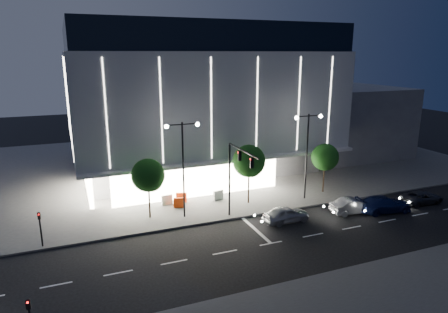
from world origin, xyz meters
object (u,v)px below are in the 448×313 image
street_lamp_west (183,156)px  street_lamp_east (307,144)px  traffic_mast (236,169)px  barrier_b (167,200)px  car_lead (286,214)px  tree_left (148,177)px  ped_signal_far (40,226)px  tree_right (325,159)px  car_third (384,204)px  tree_mid (249,163)px  barrier_a (179,203)px  barrier_c (181,197)px  car_fourth (422,197)px  car_second (353,206)px  barrier_d (218,195)px

street_lamp_west → street_lamp_east: same height
traffic_mast → barrier_b: size_ratio=6.43×
street_lamp_west → car_lead: 10.67m
traffic_mast → car_lead: bearing=-20.6°
tree_left → car_lead: size_ratio=1.33×
ped_signal_far → tree_right: (28.03, 2.52, 2.00)m
car_third → barrier_b: car_third is taller
car_lead → car_third: 10.06m
traffic_mast → street_lamp_west: street_lamp_west is taller
traffic_mast → street_lamp_east: street_lamp_east is taller
tree_mid → car_lead: (1.25, -5.29, -3.60)m
tree_right → street_lamp_east: bearing=-161.4°
tree_mid → barrier_a: tree_mid is taller
street_lamp_west → tree_right: size_ratio=1.63×
traffic_mast → street_lamp_east: bearing=16.5°
tree_left → barrier_c: size_ratio=5.20×
tree_right → barrier_c: tree_right is taller
car_fourth → barrier_b: 25.84m
traffic_mast → street_lamp_east: size_ratio=0.79×
car_fourth → street_lamp_west: bearing=79.6°
ped_signal_far → tree_mid: 19.35m
tree_mid → tree_right: tree_mid is taller
tree_mid → car_fourth: (16.47, -6.34, -3.72)m
street_lamp_west → tree_left: bearing=161.1°
car_third → barrier_c: size_ratio=4.83×
car_second → car_fourth: 8.22m
tree_right → tree_mid: bearing=180.0°
barrier_a → barrier_c: same height
traffic_mast → barrier_c: bearing=117.1°
barrier_d → barrier_a: bearing=175.6°
traffic_mast → car_fourth: 20.17m
tree_left → barrier_c: tree_left is taller
street_lamp_east → car_second: size_ratio=2.00×
tree_left → car_fourth: size_ratio=1.30×
car_fourth → barrier_d: bearing=69.0°
traffic_mast → car_third: bearing=-11.9°
ped_signal_far → car_lead: 20.49m
street_lamp_west → barrier_b: size_ratio=8.18×
street_lamp_east → car_fourth: street_lamp_east is taller
barrier_a → street_lamp_east: bearing=8.4°
tree_mid → tree_right: size_ratio=1.12×
street_lamp_west → tree_left: 3.69m
car_third → barrier_b: size_ratio=4.83×
street_lamp_east → barrier_a: (-12.84, 2.35, -5.31)m
tree_right → car_lead: (-7.75, -5.29, -3.15)m
tree_right → car_fourth: tree_right is taller
barrier_a → barrier_b: 1.55m
car_lead → barrier_a: car_lead is taller
barrier_c → barrier_d: bearing=8.9°
street_lamp_west → tree_mid: bearing=8.3°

